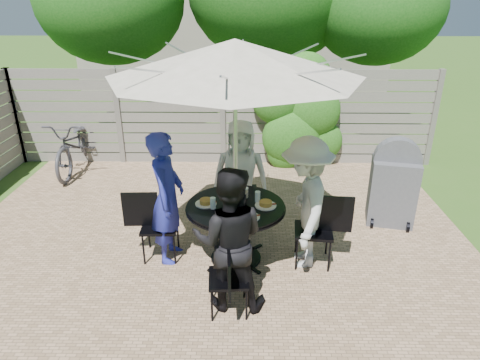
{
  "coord_description": "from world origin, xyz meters",
  "views": [
    {
      "loc": [
        0.46,
        -4.94,
        3.12
      ],
      "look_at": [
        0.38,
        -0.16,
        1.02
      ],
      "focal_mm": 32.0,
      "sensor_mm": 36.0,
      "label": 1
    }
  ],
  "objects_px": {
    "patio_table": "(236,222)",
    "plate_extra": "(249,216)",
    "umbrella": "(235,58)",
    "person_right": "(305,204)",
    "person_back": "(240,176)",
    "chair_back": "(241,204)",
    "glass_back": "(229,190)",
    "plate_front": "(233,218)",
    "person_front": "(229,240)",
    "glass_left": "(213,203)",
    "chair_right": "(314,243)",
    "glass_right": "(258,197)",
    "plate_right": "(266,204)",
    "syrup_jug": "(231,197)",
    "plate_back": "(238,191)",
    "glass_front": "(243,210)",
    "person_left": "(167,198)",
    "chair_left": "(160,238)",
    "coffee_cup": "(245,193)",
    "plate_left": "(206,202)",
    "chair_front": "(229,292)",
    "bicycle": "(76,144)",
    "bbq_grill": "(393,185)"
  },
  "relations": [
    {
      "from": "patio_table",
      "to": "plate_extra",
      "type": "relative_size",
      "value": 5.19
    },
    {
      "from": "umbrella",
      "to": "person_right",
      "type": "xyz_separation_m",
      "value": [
        0.83,
        -0.04,
        -1.67
      ]
    },
    {
      "from": "plate_extra",
      "to": "person_back",
      "type": "bearing_deg",
      "value": 95.98
    },
    {
      "from": "chair_back",
      "to": "glass_back",
      "type": "distance_m",
      "value": 0.9
    },
    {
      "from": "patio_table",
      "to": "plate_front",
      "type": "height_order",
      "value": "plate_front"
    },
    {
      "from": "patio_table",
      "to": "glass_back",
      "type": "xyz_separation_m",
      "value": [
        -0.09,
        0.26,
        0.31
      ]
    },
    {
      "from": "person_front",
      "to": "glass_left",
      "type": "relative_size",
      "value": 11.42
    },
    {
      "from": "chair_back",
      "to": "chair_right",
      "type": "height_order",
      "value": "chair_back"
    },
    {
      "from": "umbrella",
      "to": "person_right",
      "type": "height_order",
      "value": "umbrella"
    },
    {
      "from": "glass_left",
      "to": "glass_right",
      "type": "xyz_separation_m",
      "value": [
        0.53,
        0.18,
        0.0
      ]
    },
    {
      "from": "chair_back",
      "to": "person_back",
      "type": "distance_m",
      "value": 0.51
    },
    {
      "from": "umbrella",
      "to": "person_back",
      "type": "distance_m",
      "value": 1.89
    },
    {
      "from": "glass_left",
      "to": "plate_right",
      "type": "bearing_deg",
      "value": 6.53
    },
    {
      "from": "syrup_jug",
      "to": "person_right",
      "type": "bearing_deg",
      "value": -6.29
    },
    {
      "from": "glass_back",
      "to": "glass_right",
      "type": "distance_m",
      "value": 0.4
    },
    {
      "from": "plate_back",
      "to": "glass_right",
      "type": "bearing_deg",
      "value": -47.57
    },
    {
      "from": "glass_front",
      "to": "person_front",
      "type": "bearing_deg",
      "value": -103.49
    },
    {
      "from": "person_left",
      "to": "glass_front",
      "type": "bearing_deg",
      "value": -105.52
    },
    {
      "from": "patio_table",
      "to": "person_right",
      "type": "relative_size",
      "value": 0.76
    },
    {
      "from": "chair_left",
      "to": "person_right",
      "type": "xyz_separation_m",
      "value": [
        1.79,
        -0.09,
        0.55
      ]
    },
    {
      "from": "glass_back",
      "to": "coffee_cup",
      "type": "distance_m",
      "value": 0.21
    },
    {
      "from": "plate_left",
      "to": "plate_right",
      "type": "relative_size",
      "value": 1.0
    },
    {
      "from": "person_back",
      "to": "person_right",
      "type": "xyz_separation_m",
      "value": [
        0.78,
        -0.87,
        0.03
      ]
    },
    {
      "from": "chair_back",
      "to": "plate_back",
      "type": "bearing_deg",
      "value": -6.87
    },
    {
      "from": "person_left",
      "to": "plate_back",
      "type": "bearing_deg",
      "value": -66.55
    },
    {
      "from": "chair_front",
      "to": "chair_back",
      "type": "bearing_deg",
      "value": -7.07
    },
    {
      "from": "bicycle",
      "to": "person_back",
      "type": "bearing_deg",
      "value": -35.42
    },
    {
      "from": "person_front",
      "to": "plate_extra",
      "type": "bearing_deg",
      "value": -108.76
    },
    {
      "from": "glass_front",
      "to": "bbq_grill",
      "type": "height_order",
      "value": "bbq_grill"
    },
    {
      "from": "chair_left",
      "to": "person_right",
      "type": "bearing_deg",
      "value": -5.5
    },
    {
      "from": "plate_left",
      "to": "plate_front",
      "type": "bearing_deg",
      "value": -48.07
    },
    {
      "from": "chair_front",
      "to": "glass_right",
      "type": "height_order",
      "value": "glass_right"
    },
    {
      "from": "person_back",
      "to": "glass_front",
      "type": "xyz_separation_m",
      "value": [
        0.05,
        -1.09,
        0.05
      ]
    },
    {
      "from": "person_left",
      "to": "plate_left",
      "type": "bearing_deg",
      "value": -90.0
    },
    {
      "from": "plate_back",
      "to": "plate_front",
      "type": "relative_size",
      "value": 1.0
    },
    {
      "from": "coffee_cup",
      "to": "bbq_grill",
      "type": "relative_size",
      "value": 0.09
    },
    {
      "from": "plate_front",
      "to": "glass_right",
      "type": "height_order",
      "value": "glass_right"
    },
    {
      "from": "syrup_jug",
      "to": "person_front",
      "type": "bearing_deg",
      "value": -89.17
    },
    {
      "from": "plate_back",
      "to": "glass_front",
      "type": "relative_size",
      "value": 1.86
    },
    {
      "from": "plate_extra",
      "to": "glass_back",
      "type": "bearing_deg",
      "value": 113.91
    },
    {
      "from": "glass_back",
      "to": "coffee_cup",
      "type": "xyz_separation_m",
      "value": [
        0.2,
        -0.05,
        -0.01
      ]
    },
    {
      "from": "plate_right",
      "to": "plate_back",
      "type": "bearing_deg",
      "value": 131.93
    },
    {
      "from": "person_front",
      "to": "glass_front",
      "type": "relative_size",
      "value": 11.42
    },
    {
      "from": "plate_front",
      "to": "glass_left",
      "type": "distance_m",
      "value": 0.37
    },
    {
      "from": "plate_front",
      "to": "person_left",
      "type": "bearing_deg",
      "value": 153.48
    },
    {
      "from": "glass_left",
      "to": "chair_front",
      "type": "bearing_deg",
      "value": -76.15
    },
    {
      "from": "person_back",
      "to": "plate_left",
      "type": "xyz_separation_m",
      "value": [
        -0.4,
        -0.81,
        0.01
      ]
    },
    {
      "from": "coffee_cup",
      "to": "bbq_grill",
      "type": "height_order",
      "value": "bbq_grill"
    },
    {
      "from": "chair_front",
      "to": "bbq_grill",
      "type": "relative_size",
      "value": 0.65
    },
    {
      "from": "person_front",
      "to": "person_right",
      "type": "height_order",
      "value": "person_right"
    }
  ]
}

